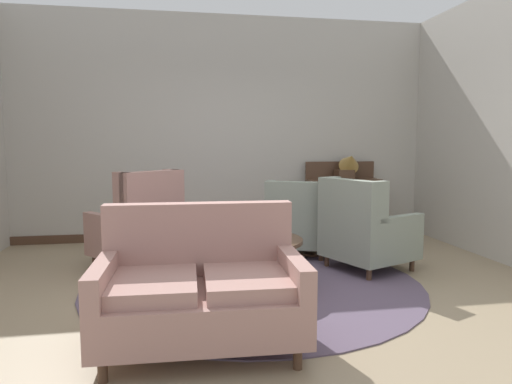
% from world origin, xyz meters
% --- Properties ---
extents(ground, '(8.55, 8.55, 0.00)m').
position_xyz_m(ground, '(0.00, 0.00, 0.00)').
color(ground, '#9E896B').
extents(wall_back, '(6.27, 0.08, 3.24)m').
position_xyz_m(wall_back, '(0.00, 2.66, 1.62)').
color(wall_back, '#BCB7AD').
rests_on(wall_back, ground).
extents(wall_right, '(0.08, 3.72, 3.24)m').
position_xyz_m(wall_right, '(3.05, 0.80, 1.62)').
color(wall_right, '#BCB7AD').
rests_on(wall_right, ground).
extents(baseboard_back, '(6.11, 0.03, 0.12)m').
position_xyz_m(baseboard_back, '(0.00, 2.60, 0.06)').
color(baseboard_back, '#4C3323').
rests_on(baseboard_back, ground).
extents(area_rug, '(3.36, 3.36, 0.01)m').
position_xyz_m(area_rug, '(0.00, 0.30, 0.01)').
color(area_rug, '#5B4C60').
rests_on(area_rug, ground).
extents(coffee_table, '(0.97, 0.97, 0.50)m').
position_xyz_m(coffee_table, '(-0.03, 0.14, 0.42)').
color(coffee_table, '#4C3323').
rests_on(coffee_table, ground).
extents(porcelain_vase, '(0.15, 0.15, 0.33)m').
position_xyz_m(porcelain_vase, '(0.02, 0.14, 0.64)').
color(porcelain_vase, '#4C7A66').
rests_on(porcelain_vase, coffee_table).
extents(settee, '(1.41, 0.92, 0.97)m').
position_xyz_m(settee, '(-0.60, -1.05, 0.40)').
color(settee, tan).
rests_on(settee, ground).
extents(armchair_back_corner, '(1.14, 1.15, 1.12)m').
position_xyz_m(armchair_back_corner, '(-1.16, 1.08, 0.46)').
color(armchair_back_corner, tan).
rests_on(armchair_back_corner, ground).
extents(armchair_far_left, '(1.09, 1.07, 1.03)m').
position_xyz_m(armchair_far_left, '(1.30, 0.58, 0.43)').
color(armchair_far_left, gray).
rests_on(armchair_far_left, ground).
extents(armchair_near_sideboard, '(1.00, 1.04, 0.95)m').
position_xyz_m(armchair_near_sideboard, '(0.76, 1.35, 0.41)').
color(armchair_near_sideboard, gray).
rests_on(armchair_near_sideboard, ground).
extents(side_table, '(0.49, 0.49, 0.68)m').
position_xyz_m(side_table, '(0.92, 1.36, 0.41)').
color(side_table, '#4C3323').
rests_on(side_table, ground).
extents(sideboard, '(1.08, 0.36, 1.13)m').
position_xyz_m(sideboard, '(1.72, 2.36, 0.50)').
color(sideboard, '#4C3323').
rests_on(sideboard, ground).
extents(gramophone, '(0.36, 0.43, 0.47)m').
position_xyz_m(gramophone, '(1.76, 2.28, 1.09)').
color(gramophone, '#4C3323').
rests_on(gramophone, sideboard).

